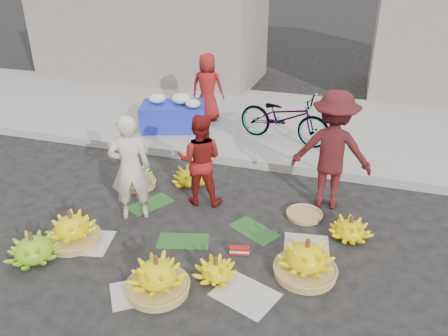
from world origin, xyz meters
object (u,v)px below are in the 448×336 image
(banana_bunch_4, at_px, (306,260))
(banana_bunch_0, at_px, (72,229))
(flower_table, at_px, (174,115))
(vendor_cream, at_px, (130,168))
(bicycle, at_px, (284,117))

(banana_bunch_4, bearing_deg, banana_bunch_0, -175.00)
(banana_bunch_0, relative_size, flower_table, 0.52)
(flower_table, bearing_deg, banana_bunch_4, -66.43)
(vendor_cream, bearing_deg, bicycle, -144.44)
(bicycle, bearing_deg, banana_bunch_0, 166.07)
(banana_bunch_0, bearing_deg, bicycle, 62.83)
(vendor_cream, height_order, flower_table, vendor_cream)
(banana_bunch_4, distance_m, flower_table, 4.71)
(flower_table, bearing_deg, vendor_cream, -94.94)
(vendor_cream, bearing_deg, flower_table, -104.95)
(banana_bunch_0, bearing_deg, banana_bunch_4, 5.00)
(vendor_cream, relative_size, bicycle, 0.84)
(banana_bunch_0, bearing_deg, flower_table, 93.72)
(banana_bunch_0, distance_m, banana_bunch_4, 2.88)
(banana_bunch_0, relative_size, bicycle, 0.41)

